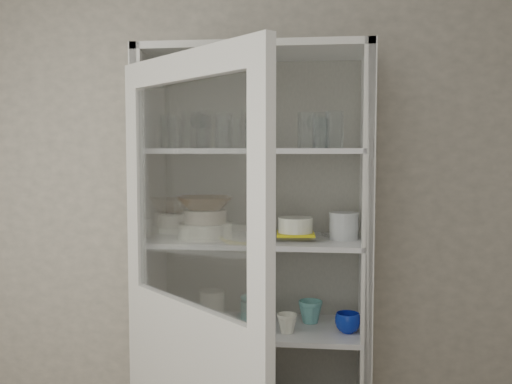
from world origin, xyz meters
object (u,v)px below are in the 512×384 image
Objects in this scene: cupboard_door at (190,364)px; goblet_2 at (266,130)px; mug_blue at (348,323)px; goblet_1 at (257,130)px; mug_teal at (310,312)px; pantry_cabinet at (258,304)px; white_canister at (212,305)px; terracotta_bowl at (205,203)px; teal_jar at (250,309)px; measuring_cups at (225,326)px; yellow_trivet at (295,234)px; goblet_0 at (199,129)px; glass_platter at (295,237)px; grey_bowl_stack at (344,226)px; goblet_3 at (315,130)px; plate_stack_back at (176,223)px; plate_stack_front at (205,231)px; cream_bowl at (205,216)px; mug_white at (287,323)px; white_ramekin at (295,225)px.

cupboard_door is 1.11m from goblet_2.
goblet_1 is at bearing -178.62° from mug_blue.
pantry_cabinet is at bearing 169.14° from mug_teal.
cupboard_door is at bearing -86.86° from white_canister.
goblet_2 is at bearing 154.65° from mug_teal.
pantry_cabinet reaches higher than terracotta_bowl.
pantry_cabinet is 18.95× the size of mug_teal.
measuring_cups is (-0.09, -0.16, -0.04)m from teal_jar.
terracotta_bowl reaches higher than yellow_trivet.
yellow_trivet is 0.45m from mug_blue.
pantry_cabinet reaches higher than goblet_1.
goblet_0 is 1.68× the size of teal_jar.
goblet_2 is 0.52m from glass_platter.
goblet_2 reaches higher than grey_bowl_stack.
grey_bowl_stack is at bearing 128.68° from mug_blue.
goblet_1 is 0.52m from glass_platter.
glass_platter is 3.17× the size of measuring_cups.
cupboard_door is at bearing -97.10° from measuring_cups.
mug_blue is (0.15, -0.14, -0.84)m from goblet_3.
teal_jar is at bearing -11.63° from plate_stack_back.
pantry_cabinet is 0.63m from cupboard_door.
plate_stack_front is at bearing -149.08° from goblet_1.
terracotta_bowl is 0.79× the size of glass_platter.
goblet_2 is 1.05× the size of goblet_3.
cream_bowl reaches higher than mug_white.
mug_teal is (0.21, -0.06, -0.84)m from goblet_2.
cupboard_door is 11.34× the size of goblet_2.
goblet_0 is at bearing 110.75° from cream_bowl.
cupboard_door is 12.12× the size of yellow_trivet.
goblet_3 reaches higher than glass_platter.
goblet_0 is 2.07× the size of mug_white.
white_canister is (-0.39, 0.06, -0.34)m from glass_platter.
pantry_cabinet is at bearing -177.41° from mug_blue.
measuring_cups is at bearing -169.69° from grey_bowl_stack.
plate_stack_front reaches higher than mug_white.
yellow_trivet is at bearing 99.69° from cupboard_door.
cream_bowl is 1.22× the size of white_ramekin.
measuring_cups is at bearing -59.28° from white_canister.
cream_bowl is (-0.48, -0.13, -0.39)m from goblet_3.
grey_bowl_stack is 0.49m from mug_white.
yellow_trivet is 0.22m from grey_bowl_stack.
plate_stack_front is at bearing -164.71° from goblet_3.
white_ramekin reaches higher than mug_teal.
plate_stack_back is 0.56m from measuring_cups.
goblet_3 is 0.91× the size of plate_stack_back.
glass_platter is at bearing -16.24° from goblet_0.
goblet_1 reaches higher than grey_bowl_stack.
teal_jar is (0.25, -0.06, -0.84)m from goblet_0.
measuring_cups is at bearing -53.40° from goblet_0.
goblet_2 is 1.26× the size of white_canister.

